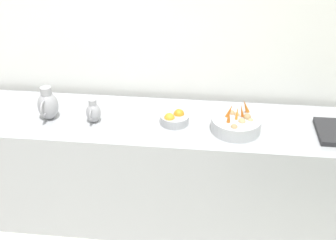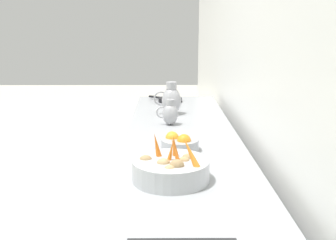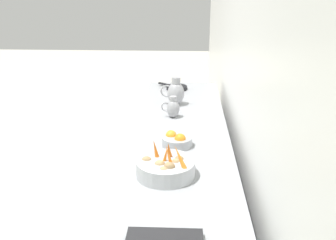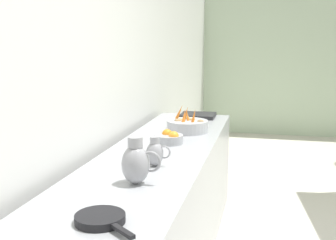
{
  "view_description": "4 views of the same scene",
  "coord_description": "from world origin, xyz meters",
  "px_view_note": "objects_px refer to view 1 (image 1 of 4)",
  "views": [
    {
      "loc": [
        1.32,
        0.62,
        2.53
      ],
      "look_at": [
        -1.38,
        0.32,
        0.96
      ],
      "focal_mm": 47.68,
      "sensor_mm": 36.0,
      "label": 1
    },
    {
      "loc": [
        -1.38,
        2.49,
        1.58
      ],
      "look_at": [
        -1.39,
        0.39,
        1.08
      ],
      "focal_mm": 42.84,
      "sensor_mm": 36.0,
      "label": 2
    },
    {
      "loc": [
        -1.51,
        2.91,
        2.02
      ],
      "look_at": [
        -1.39,
        0.22,
        1.03
      ],
      "focal_mm": 43.07,
      "sensor_mm": 36.0,
      "label": 3
    },
    {
      "loc": [
        -0.77,
        -2.61,
        1.63
      ],
      "look_at": [
        -1.47,
        0.37,
        1.07
      ],
      "focal_mm": 45.12,
      "sensor_mm": 36.0,
      "label": 4
    }
  ],
  "objects_px": {
    "metal_pitcher_short": "(93,112)",
    "orange_bowl": "(174,118)",
    "vegetable_colander": "(236,124)",
    "metal_pitcher_tall": "(48,105)"
  },
  "relations": [
    {
      "from": "metal_pitcher_short",
      "to": "orange_bowl",
      "type": "bearing_deg",
      "value": 94.49
    },
    {
      "from": "vegetable_colander",
      "to": "metal_pitcher_tall",
      "type": "height_order",
      "value": "metal_pitcher_tall"
    },
    {
      "from": "vegetable_colander",
      "to": "metal_pitcher_short",
      "type": "relative_size",
      "value": 1.93
    },
    {
      "from": "metal_pitcher_tall",
      "to": "metal_pitcher_short",
      "type": "height_order",
      "value": "metal_pitcher_tall"
    },
    {
      "from": "metal_pitcher_short",
      "to": "metal_pitcher_tall",
      "type": "bearing_deg",
      "value": -92.03
    },
    {
      "from": "orange_bowl",
      "to": "metal_pitcher_short",
      "type": "bearing_deg",
      "value": -85.51
    },
    {
      "from": "metal_pitcher_short",
      "to": "vegetable_colander",
      "type": "bearing_deg",
      "value": 89.58
    },
    {
      "from": "orange_bowl",
      "to": "metal_pitcher_tall",
      "type": "relative_size",
      "value": 0.83
    },
    {
      "from": "orange_bowl",
      "to": "metal_pitcher_short",
      "type": "distance_m",
      "value": 0.59
    },
    {
      "from": "metal_pitcher_tall",
      "to": "orange_bowl",
      "type": "bearing_deg",
      "value": 92.1
    }
  ]
}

